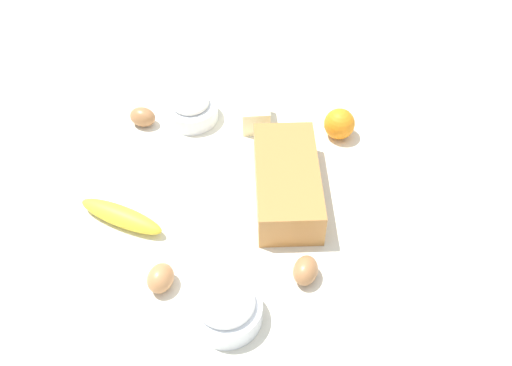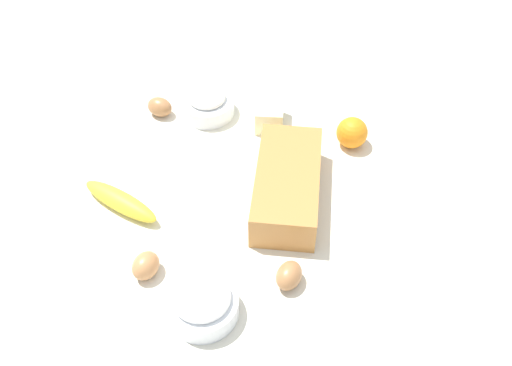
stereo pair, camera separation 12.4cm
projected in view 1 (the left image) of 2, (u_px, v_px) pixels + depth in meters
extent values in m
cube|color=silver|center=(256.00, 199.00, 1.28)|extent=(2.40, 2.40, 0.02)
cube|color=#B77A3D|center=(287.00, 180.00, 1.25)|extent=(0.28, 0.14, 0.08)
cube|color=black|center=(287.00, 179.00, 1.25)|extent=(0.27, 0.13, 0.07)
cylinder|color=white|center=(191.00, 112.00, 1.43)|extent=(0.13, 0.13, 0.04)
torus|color=white|center=(191.00, 106.00, 1.42)|extent=(0.13, 0.13, 0.01)
ellipsoid|color=white|center=(190.00, 102.00, 1.41)|extent=(0.09, 0.09, 0.03)
cylinder|color=white|center=(226.00, 311.00, 1.06)|extent=(0.13, 0.13, 0.04)
torus|color=white|center=(226.00, 306.00, 1.04)|extent=(0.13, 0.13, 0.01)
ellipsoid|color=white|center=(225.00, 302.00, 1.03)|extent=(0.11, 0.11, 0.04)
ellipsoid|color=yellow|center=(121.00, 216.00, 1.21)|extent=(0.13, 0.19, 0.04)
sphere|color=orange|center=(339.00, 124.00, 1.38)|extent=(0.07, 0.07, 0.07)
cube|color=#F4EDB2|center=(255.00, 114.00, 1.41)|extent=(0.09, 0.06, 0.06)
ellipsoid|color=#A77144|center=(143.00, 117.00, 1.41)|extent=(0.06, 0.07, 0.05)
ellipsoid|color=#A77044|center=(305.00, 270.00, 1.11)|extent=(0.07, 0.07, 0.05)
ellipsoid|color=#B87D4B|center=(161.00, 278.00, 1.10)|extent=(0.07, 0.07, 0.05)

